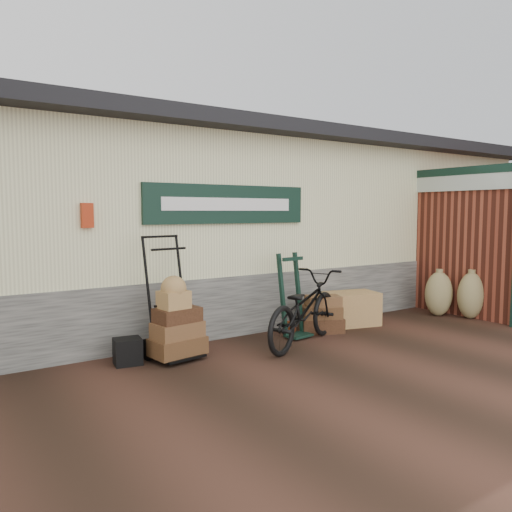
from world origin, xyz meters
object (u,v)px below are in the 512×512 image
at_px(green_barrow, 293,295).
at_px(porter_trolley, 169,296).
at_px(black_trunk, 128,351).
at_px(bicycle, 304,305).
at_px(wicker_hamper, 351,308).
at_px(suitcase_stack, 321,314).

bearing_deg(green_barrow, porter_trolley, 170.90).
bearing_deg(black_trunk, bicycle, -11.99).
relative_size(porter_trolley, bicycle, 0.81).
xyz_separation_m(wicker_hamper, black_trunk, (-3.77, -0.02, -0.11)).
bearing_deg(bicycle, suitcase_stack, -82.67).
bearing_deg(porter_trolley, black_trunk, 171.66).
bearing_deg(porter_trolley, wicker_hamper, -7.58).
height_order(suitcase_stack, bicycle, bicycle).
xyz_separation_m(suitcase_stack, black_trunk, (-3.04, 0.07, -0.13)).
height_order(wicker_hamper, bicycle, bicycle).
height_order(porter_trolley, green_barrow, porter_trolley).
height_order(porter_trolley, black_trunk, porter_trolley).
xyz_separation_m(wicker_hamper, bicycle, (-1.44, -0.52, 0.29)).
relative_size(wicker_hamper, black_trunk, 2.58).
distance_m(porter_trolley, black_trunk, 0.84).
bearing_deg(porter_trolley, green_barrow, -9.31).
bearing_deg(bicycle, green_barrow, -43.42).
height_order(suitcase_stack, black_trunk, suitcase_stack).
relative_size(suitcase_stack, wicker_hamper, 0.78).
distance_m(suitcase_stack, wicker_hamper, 0.74).
height_order(porter_trolley, suitcase_stack, porter_trolley).
relative_size(green_barrow, black_trunk, 3.86).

